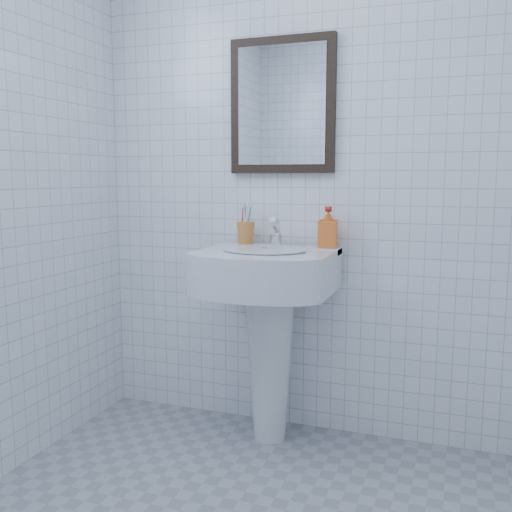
% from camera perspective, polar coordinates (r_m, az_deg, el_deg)
% --- Properties ---
extents(wall_back, '(2.20, 0.02, 2.50)m').
position_cam_1_polar(wall_back, '(2.68, 6.43, 8.46)').
color(wall_back, white).
rests_on(wall_back, ground).
extents(washbasin, '(0.59, 0.43, 0.91)m').
position_cam_1_polar(washbasin, '(2.60, 1.24, -5.66)').
color(washbasin, white).
rests_on(washbasin, ground).
extents(faucet, '(0.06, 0.12, 0.14)m').
position_cam_1_polar(faucet, '(2.64, 2.00, 2.18)').
color(faucet, silver).
rests_on(faucet, washbasin).
extents(toothbrush_cup, '(0.11, 0.11, 0.11)m').
position_cam_1_polar(toothbrush_cup, '(2.72, -1.03, 2.31)').
color(toothbrush_cup, '#CB7832').
rests_on(toothbrush_cup, washbasin).
extents(soap_dispenser, '(0.09, 0.09, 0.18)m').
position_cam_1_polar(soap_dispenser, '(2.60, 7.23, 2.87)').
color(soap_dispenser, red).
rests_on(soap_dispenser, washbasin).
extents(wall_mirror, '(0.50, 0.04, 0.62)m').
position_cam_1_polar(wall_mirror, '(2.73, 2.63, 14.79)').
color(wall_mirror, black).
rests_on(wall_mirror, wall_back).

